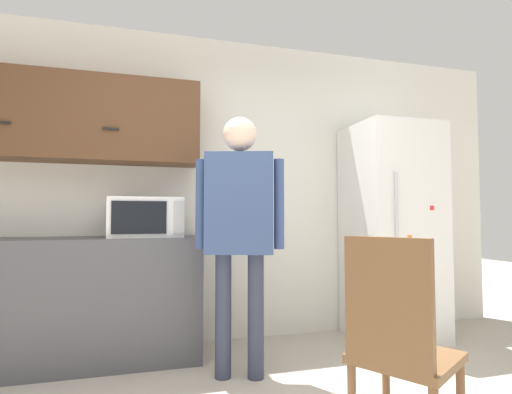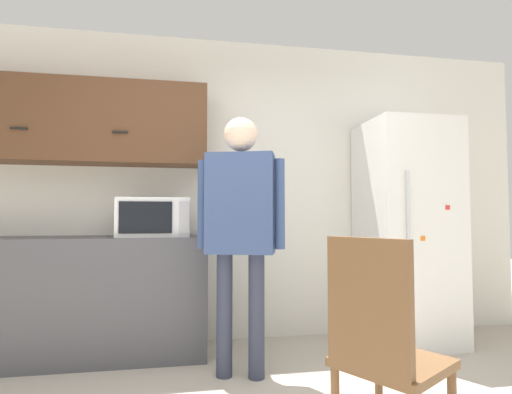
% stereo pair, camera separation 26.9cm
% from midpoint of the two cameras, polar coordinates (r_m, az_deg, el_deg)
% --- Properties ---
extents(back_wall, '(6.00, 0.06, 2.70)m').
position_cam_midpoint_polar(back_wall, '(3.61, -3.47, 1.34)').
color(back_wall, silver).
rests_on(back_wall, ground_plane).
extents(counter, '(2.09, 0.57, 0.93)m').
position_cam_midpoint_polar(counter, '(3.40, -23.13, -13.15)').
color(counter, '#4C4C51').
rests_on(counter, ground_plane).
extents(upper_cabinets, '(2.09, 0.35, 0.67)m').
position_cam_midpoint_polar(upper_cabinets, '(3.54, -22.24, 9.84)').
color(upper_cabinets, '#51331E').
extents(microwave, '(0.55, 0.39, 0.30)m').
position_cam_midpoint_polar(microwave, '(3.23, -12.02, -2.87)').
color(microwave, white).
rests_on(microwave, counter).
extents(person, '(0.59, 0.35, 1.78)m').
position_cam_midpoint_polar(person, '(2.75, 0.58, -2.64)').
color(person, '#33384C').
rests_on(person, ground_plane).
extents(refrigerator, '(0.73, 0.72, 1.92)m').
position_cam_midpoint_polar(refrigerator, '(3.80, 22.68, -4.53)').
color(refrigerator, white).
rests_on(refrigerator, ground_plane).
extents(chair, '(0.58, 0.58, 1.00)m').
position_cam_midpoint_polar(chair, '(1.96, 21.54, -18.95)').
color(chair, brown).
rests_on(chair, ground_plane).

